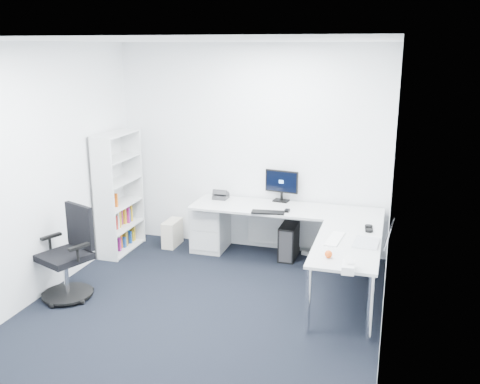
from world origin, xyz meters
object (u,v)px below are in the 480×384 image
(task_chair, at_px, (64,254))
(bookshelf, at_px, (118,193))
(l_desk, at_px, (280,243))
(laptop, at_px, (367,232))
(monitor, at_px, (281,186))

(task_chair, bearing_deg, bookshelf, 116.82)
(l_desk, distance_m, laptop, 1.32)
(l_desk, bearing_deg, task_chair, -146.00)
(monitor, xyz_separation_m, laptop, (1.16, -1.27, -0.08))
(bookshelf, bearing_deg, monitor, 15.25)
(monitor, bearing_deg, laptop, -39.10)
(l_desk, relative_size, bookshelf, 1.50)
(l_desk, height_order, bookshelf, bookshelf)
(monitor, relative_size, laptop, 1.21)
(l_desk, height_order, task_chair, task_chair)
(l_desk, height_order, monitor, monitor)
(l_desk, distance_m, bookshelf, 2.22)
(bookshelf, distance_m, laptop, 3.29)
(l_desk, xyz_separation_m, laptop, (1.04, -0.66, 0.48))
(laptop, bearing_deg, task_chair, -162.68)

